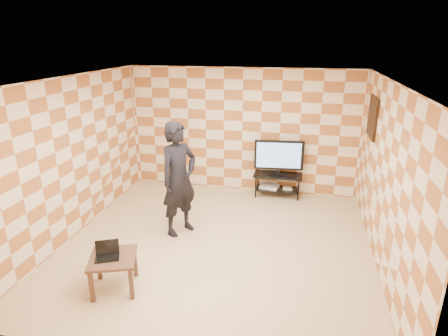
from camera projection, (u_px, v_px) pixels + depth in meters
The scene contains 14 objects.
floor at pixel (217, 244), 6.27m from camera, with size 5.00×5.00×0.00m, color tan.
wall_back at pixel (242, 131), 8.13m from camera, with size 5.00×0.02×2.70m, color beige.
wall_front at pixel (155, 254), 3.52m from camera, with size 5.00×0.02×2.70m, color beige.
wall_left at pixel (72, 158), 6.32m from camera, with size 0.02×5.00×2.70m, color beige.
wall_right at pixel (386, 180), 5.33m from camera, with size 0.02×5.00×2.70m, color beige.
ceiling at pixel (215, 80), 5.38m from camera, with size 5.00×5.00×0.02m, color white.
wall_art at pixel (373, 117), 6.57m from camera, with size 0.04×0.72×0.72m.
tv_stand at pixel (278, 180), 8.07m from camera, with size 1.02×0.46×0.50m.
tv at pixel (279, 156), 7.88m from camera, with size 1.03×0.22×0.75m.
dvd_player at pixel (269, 186), 8.16m from camera, with size 0.39×0.28×0.06m, color silver.
game_console at pixel (287, 188), 8.08m from camera, with size 0.19×0.14×0.04m, color silver.
side_table at pixel (113, 262), 5.04m from camera, with size 0.77×0.77×0.50m.
laptop at pixel (107, 253), 5.01m from camera, with size 0.38×0.35×0.21m.
person at pixel (179, 179), 6.37m from camera, with size 0.73×0.48×1.99m, color black.
Camera 1 is at (1.27, -5.35, 3.28)m, focal length 30.00 mm.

